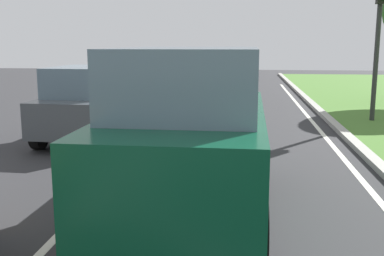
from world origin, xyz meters
name	(u,v)px	position (x,y,z in m)	size (l,w,h in m)	color
ground_plane	(176,145)	(0.00, 14.00, 0.00)	(60.00, 60.00, 0.00)	#2D2D30
lane_line_center	(147,144)	(-0.70, 14.00, 0.00)	(0.12, 32.00, 0.01)	silver
lane_line_right_edge	(335,148)	(3.60, 14.00, 0.00)	(0.12, 32.00, 0.01)	silver
curb_right	(358,146)	(4.10, 14.00, 0.06)	(0.24, 48.00, 0.12)	#9E9B93
car_suv_ahead	(191,133)	(0.85, 9.56, 1.17)	(2.02, 4.53, 2.28)	#0C472D
car_hatchback_far	(90,104)	(-2.18, 14.37, 0.88)	(1.84, 3.76, 1.78)	#474C51
traffic_light_near_right	(380,15)	(5.35, 17.57, 3.10)	(0.32, 0.50, 4.67)	#2D2D2D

